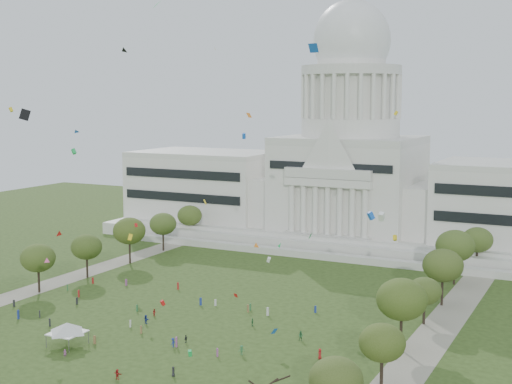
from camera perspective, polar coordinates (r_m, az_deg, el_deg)
The scene contains 30 objects.
ground at distance 141.99m, azimuth -8.36°, elevation -11.77°, with size 400.00×400.00×0.00m, color #2D4217.
capitol at distance 237.39m, azimuth 7.46°, elevation 1.50°, with size 160.00×64.50×91.30m.
path_left at distance 193.34m, azimuth -14.98°, elevation -6.75°, with size 8.00×160.00×0.04m, color gray.
path_right at distance 149.92m, azimuth 14.21°, elevation -10.87°, with size 8.00×160.00×0.04m, color gray.
row_tree_r_0 at distance 103.14m, azimuth 6.41°, elevation -14.68°, with size 7.67×7.67×10.91m.
row_tree_r_1 at distance 118.69m, azimuth 10.06°, elevation -11.79°, with size 7.58×7.58×10.78m.
row_tree_l_2 at distance 180.42m, azimuth -17.05°, elevation -5.07°, with size 8.42×8.42×11.97m.
row_tree_r_2 at distance 136.27m, azimuth 11.59°, elevation -8.42°, with size 9.55×9.55×13.58m.
row_tree_l_3 at distance 191.91m, azimuth -13.41°, elevation -4.30°, with size 8.12×8.12×11.55m.
row_tree_r_3 at distance 152.86m, azimuth 13.34°, elevation -7.73°, with size 7.01×7.01×9.98m.
row_tree_l_4 at distance 205.88m, azimuth -10.10°, elevation -3.09°, with size 9.29×9.29×13.21m.
row_tree_r_4 at distance 167.02m, azimuth 14.73°, elevation -5.70°, with size 9.19×9.19×13.06m.
row_tree_l_5 at distance 221.58m, azimuth -7.45°, elevation -2.55°, with size 8.33×8.33×11.85m.
row_tree_r_5 at distance 186.46m, azimuth 15.65°, elevation -4.17°, with size 9.82×9.82×13.96m.
row_tree_l_6 at distance 237.47m, azimuth -5.33°, elevation -1.89°, with size 8.19×8.19×11.64m.
row_tree_r_6 at distance 203.65m, azimuth 17.30°, elevation -3.68°, with size 8.42×8.42×11.97m.
event_tent at distance 141.91m, azimuth -14.88°, elevation -10.43°, with size 8.29×8.29×4.63m.
person_0 at distance 131.97m, azimuth 5.13°, elevation -12.78°, with size 0.97×0.63×1.98m, color #B21E1E.
person_2 at distance 141.11m, azimuth 3.61°, elevation -11.41°, with size 0.95×0.59×1.96m, color #33723F.
person_3 at distance 138.32m, azimuth -6.66°, elevation -11.88°, with size 1.17×0.60×1.80m, color navy.
person_4 at distance 140.48m, azimuth -5.63°, elevation -11.61°, with size 0.90×0.49×1.54m, color #26262B.
person_5 at distance 152.66m, azimuth -8.80°, elevation -10.03°, with size 1.74×0.69×1.87m, color navy.
person_6 at distance 124.84m, azimuth -6.64°, elevation -14.07°, with size 0.84×0.54×1.71m, color #26262B.
person_7 at distance 137.01m, azimuth -15.04°, elevation -12.34°, with size 0.55×0.40×1.50m, color #994C8C.
person_8 at distance 157.56m, azimuth -8.14°, elevation -9.51°, with size 0.79×0.49×1.63m, color #B21E1E.
person_9 at distance 133.48m, azimuth -1.16°, elevation -12.54°, with size 1.20×0.62×1.86m, color #33723F.
person_10 at distance 149.38m, azimuth -0.29°, elevation -10.38°, with size 0.98×0.53×1.67m, color #33723F.
person_11 at distance 125.01m, azimuth -11.04°, elevation -14.12°, with size 1.62×0.64×1.75m, color #B21E1E.
distant_crowd at distance 160.36m, azimuth -9.12°, elevation -9.22°, with size 63.13×40.95×1.94m.
kite_swarm at distance 143.94m, azimuth -6.14°, elevation -1.32°, with size 91.46×91.50×65.81m.
Camera 1 is at (77.63, -109.44, 46.43)m, focal length 50.00 mm.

